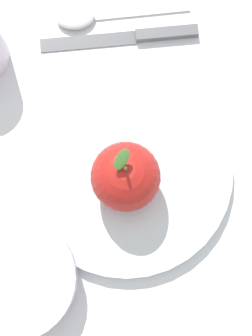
# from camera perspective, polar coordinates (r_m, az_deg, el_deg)

# --- Properties ---
(ground_plane) EXTENTS (2.40, 2.40, 0.00)m
(ground_plane) POSITION_cam_1_polar(r_m,az_deg,el_deg) (0.60, 0.54, 0.90)
(ground_plane) COLOR silver
(dinner_plate) EXTENTS (0.25, 0.25, 0.02)m
(dinner_plate) POSITION_cam_1_polar(r_m,az_deg,el_deg) (0.59, -0.00, -0.20)
(dinner_plate) COLOR silver
(dinner_plate) RESTS_ON ground_plane
(apple) EXTENTS (0.08, 0.08, 0.09)m
(apple) POSITION_cam_1_polar(r_m,az_deg,el_deg) (0.54, -0.05, -1.00)
(apple) COLOR #B21E19
(apple) RESTS_ON dinner_plate
(side_bowl) EXTENTS (0.13, 0.13, 0.04)m
(side_bowl) POSITION_cam_1_polar(r_m,az_deg,el_deg) (0.58, -12.25, -12.16)
(side_bowl) COLOR silver
(side_bowl) RESTS_ON ground_plane
(knife) EXTENTS (0.07, 0.19, 0.01)m
(knife) POSITION_cam_1_polar(r_m,az_deg,el_deg) (0.65, 0.92, 14.73)
(knife) COLOR #59595E
(knife) RESTS_ON ground_plane
(spoon) EXTENTS (0.07, 0.17, 0.01)m
(spoon) POSITION_cam_1_polar(r_m,az_deg,el_deg) (0.66, -4.11, 16.88)
(spoon) COLOR silver
(spoon) RESTS_ON ground_plane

